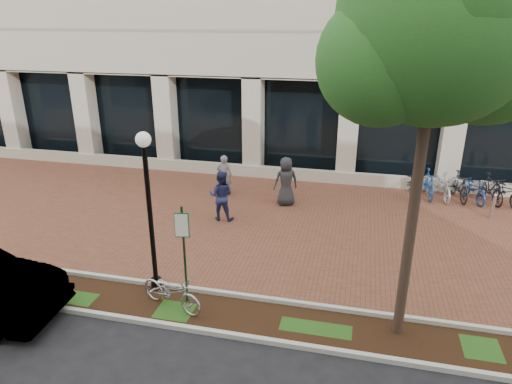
% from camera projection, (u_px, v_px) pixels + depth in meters
% --- Properties ---
extents(ground, '(120.00, 120.00, 0.00)m').
position_uv_depth(ground, '(277.00, 223.00, 15.41)').
color(ground, black).
rests_on(ground, ground).
extents(brick_plaza, '(40.00, 9.00, 0.01)m').
position_uv_depth(brick_plaza, '(277.00, 223.00, 15.41)').
color(brick_plaza, brown).
rests_on(brick_plaza, ground).
extents(planting_strip, '(40.00, 1.50, 0.01)m').
position_uv_depth(planting_strip, '(235.00, 316.00, 10.64)').
color(planting_strip, black).
rests_on(planting_strip, ground).
extents(curb_plaza_side, '(40.00, 0.12, 0.12)m').
position_uv_depth(curb_plaza_side, '(243.00, 296.00, 11.30)').
color(curb_plaza_side, beige).
rests_on(curb_plaza_side, ground).
extents(curb_street_side, '(40.00, 0.12, 0.12)m').
position_uv_depth(curb_street_side, '(226.00, 334.00, 9.94)').
color(curb_street_side, beige).
rests_on(curb_street_side, ground).
extents(parking_sign, '(0.34, 0.07, 2.52)m').
position_uv_depth(parking_sign, '(184.00, 243.00, 10.63)').
color(parking_sign, '#153A16').
rests_on(parking_sign, ground).
extents(lamppost, '(0.36, 0.36, 4.12)m').
position_uv_depth(lamppost, '(149.00, 205.00, 10.88)').
color(lamppost, black).
rests_on(lamppost, ground).
extents(street_tree, '(4.30, 3.58, 8.23)m').
position_uv_depth(street_tree, '(440.00, 37.00, 7.90)').
color(street_tree, '#473428').
rests_on(street_tree, ground).
extents(locked_bicycle, '(1.86, 1.15, 0.93)m').
position_uv_depth(locked_bicycle, '(172.00, 291.00, 10.79)').
color(locked_bicycle, '#AFAFB3').
rests_on(locked_bicycle, ground).
extents(pedestrian_left, '(0.61, 0.42, 1.63)m').
position_uv_depth(pedestrian_left, '(224.00, 176.00, 17.53)').
color(pedestrian_left, slate).
rests_on(pedestrian_left, ground).
extents(pedestrian_mid, '(0.87, 0.69, 1.74)m').
position_uv_depth(pedestrian_mid, '(221.00, 196.00, 15.41)').
color(pedestrian_mid, navy).
rests_on(pedestrian_mid, ground).
extents(pedestrian_right, '(1.05, 0.89, 1.81)m').
position_uv_depth(pedestrian_right, '(286.00, 181.00, 16.63)').
color(pedestrian_right, '#28292D').
rests_on(pedestrian_right, ground).
extents(bollard, '(0.12, 0.12, 0.92)m').
position_uv_depth(bollard, '(493.00, 206.00, 15.60)').
color(bollard, '#BDBDC2').
rests_on(bollard, ground).
extents(bike_rack_cluster, '(4.25, 1.94, 1.07)m').
position_uv_depth(bike_rack_cluster, '(459.00, 187.00, 17.26)').
color(bike_rack_cluster, black).
rests_on(bike_rack_cluster, ground).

